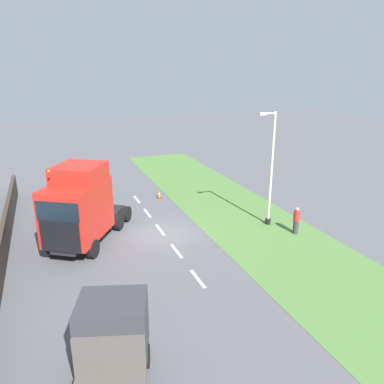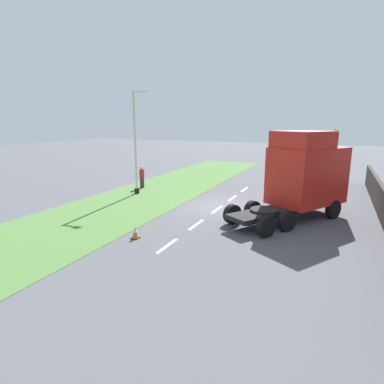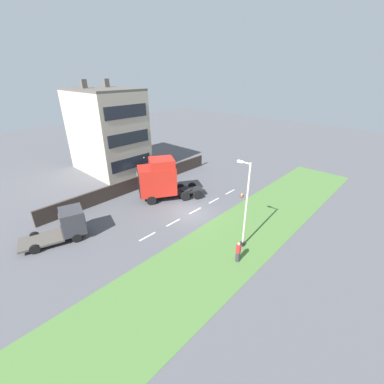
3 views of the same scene
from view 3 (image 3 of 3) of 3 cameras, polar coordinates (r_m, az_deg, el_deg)
name	(u,v)px [view 3 (image 3 of 3)]	position (r m, az deg, el deg)	size (l,w,h in m)	color
ground_plane	(191,213)	(26.89, -0.30, -4.73)	(120.00, 120.00, 0.00)	#515156
grass_verge	(239,236)	(23.83, 10.44, -9.56)	(7.00, 44.00, 0.01)	#4C7538
lane_markings	(195,211)	(27.33, 0.70, -4.18)	(0.16, 14.60, 0.00)	white
boundary_wall	(138,183)	(32.69, -11.91, 2.04)	(0.25, 24.00, 1.68)	#382D28
building_block	(107,131)	(39.31, -18.36, 12.72)	(10.72, 7.17, 12.50)	#B7AD99
lorry_cab	(160,179)	(29.07, -7.22, 2.80)	(5.93, 7.28, 4.95)	black
flatbed_truck	(68,224)	(25.00, -25.93, -6.37)	(3.77, 5.74, 2.66)	#333338
parked_car	(153,171)	(36.02, -8.76, 4.72)	(2.48, 4.45, 1.96)	#9EA3A8
lamp_post	(245,211)	(20.91, 11.72, -4.09)	(1.30, 0.36, 7.41)	black
pedestrian	(238,252)	(20.55, 10.21, -13.03)	(0.39, 0.39, 1.75)	#333338
traffic_cone_lead	(242,195)	(30.73, 11.02, -0.57)	(0.36, 0.36, 0.58)	black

